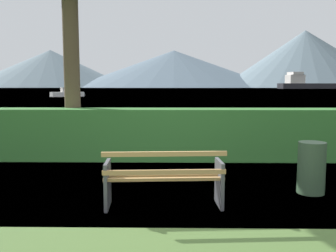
{
  "coord_description": "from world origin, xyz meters",
  "views": [
    {
      "loc": [
        0.15,
        -5.14,
        1.75
      ],
      "look_at": [
        0.0,
        3.78,
        0.77
      ],
      "focal_mm": 38.46,
      "sensor_mm": 36.0,
      "label": 1
    }
  ],
  "objects_px": {
    "cargo_ship_large": "(314,84)",
    "fishing_boat_near": "(67,93)",
    "park_bench": "(164,178)",
    "trash_bin": "(311,168)"
  },
  "relations": [
    {
      "from": "cargo_ship_large",
      "to": "fishing_boat_near",
      "type": "bearing_deg",
      "value": -120.26
    },
    {
      "from": "park_bench",
      "to": "cargo_ship_large",
      "type": "height_order",
      "value": "cargo_ship_large"
    },
    {
      "from": "trash_bin",
      "to": "fishing_boat_near",
      "type": "height_order",
      "value": "fishing_boat_near"
    },
    {
      "from": "fishing_boat_near",
      "to": "trash_bin",
      "type": "bearing_deg",
      "value": -69.76
    },
    {
      "from": "trash_bin",
      "to": "cargo_ship_large",
      "type": "distance_m",
      "value": 287.37
    },
    {
      "from": "park_bench",
      "to": "trash_bin",
      "type": "distance_m",
      "value": 2.51
    },
    {
      "from": "park_bench",
      "to": "fishing_boat_near",
      "type": "distance_m",
      "value": 59.29
    },
    {
      "from": "park_bench",
      "to": "fishing_boat_near",
      "type": "xyz_separation_m",
      "value": [
        -18.14,
        56.44,
        0.13
      ]
    },
    {
      "from": "park_bench",
      "to": "fishing_boat_near",
      "type": "height_order",
      "value": "fishing_boat_near"
    },
    {
      "from": "trash_bin",
      "to": "cargo_ship_large",
      "type": "height_order",
      "value": "cargo_ship_large"
    }
  ]
}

